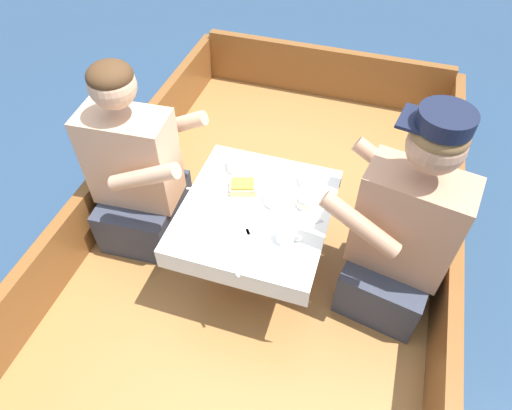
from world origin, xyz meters
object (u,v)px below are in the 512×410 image
object	(u,v)px
person_port	(137,175)
sandwich	(243,187)
coffee_cup_port	(286,235)
coffee_cup_starboard	(308,178)
person_starboard	(402,235)
tin_can	(305,202)

from	to	relation	value
person_port	sandwich	bearing A→B (deg)	-2.92
coffee_cup_port	person_port	bearing A→B (deg)	165.93
person_port	coffee_cup_port	world-z (taller)	person_port
person_port	coffee_cup_port	distance (m)	0.81
coffee_cup_starboard	person_starboard	bearing A→B (deg)	-21.36
coffee_cup_starboard	sandwich	bearing A→B (deg)	-150.90
person_port	person_starboard	distance (m)	1.24
person_starboard	person_port	bearing A→B (deg)	9.75
sandwich	coffee_cup_starboard	distance (m)	0.30
person_port	tin_can	size ratio (longest dim) A/B	14.62
person_starboard	sandwich	bearing A→B (deg)	8.33
person_port	sandwich	world-z (taller)	person_port
person_port	person_starboard	xyz separation A→B (m)	(1.24, -0.02, 0.03)
sandwich	tin_can	xyz separation A→B (m)	(0.28, -0.00, -0.00)
person_port	sandwich	xyz separation A→B (m)	(0.53, 0.01, 0.07)
person_port	coffee_cup_starboard	xyz separation A→B (m)	(0.79, 0.15, 0.07)
coffee_cup_port	tin_can	xyz separation A→B (m)	(0.03, 0.20, -0.00)
sandwich	coffee_cup_port	distance (m)	0.32
coffee_cup_port	coffee_cup_starboard	distance (m)	0.35
coffee_cup_port	tin_can	distance (m)	0.20
coffee_cup_port	tin_can	size ratio (longest dim) A/B	1.55
sandwich	coffee_cup_starboard	xyz separation A→B (m)	(0.26, 0.14, -0.00)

